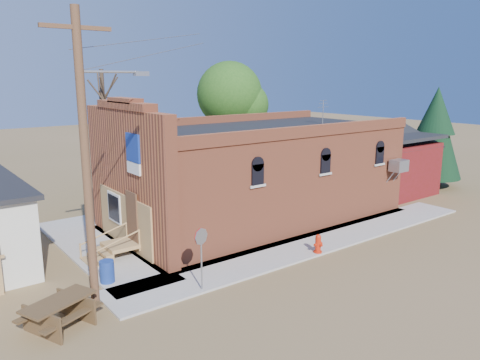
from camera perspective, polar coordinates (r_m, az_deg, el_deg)
ground at (r=19.12m, az=8.23°, el=-9.34°), size 120.00×120.00×0.00m
sidewalk_south at (r=20.71m, az=9.39°, el=-7.54°), size 19.00×2.20×0.08m
sidewalk_west at (r=20.68m, az=-16.88°, el=-7.95°), size 2.60×10.00×0.08m
brick_bar at (r=23.43m, az=1.66°, el=0.80°), size 16.40×7.97×6.30m
red_shed at (r=30.52m, az=16.23°, el=2.88°), size 5.40×6.40×4.30m
utility_pole at (r=14.51m, az=-18.13°, el=2.80°), size 3.12×0.26×9.00m
tree_bare_near at (r=27.20m, az=-16.37°, el=9.61°), size 2.80×2.80×7.65m
tree_leafy at (r=31.98m, az=-1.28°, el=10.38°), size 4.40×4.40×8.15m
evergreen_tree at (r=32.85m, az=22.69°, el=5.60°), size 3.60×3.60×6.50m
fire_hydrant at (r=19.35m, az=9.50°, el=-7.66°), size 0.43×0.40×0.77m
stop_sign at (r=15.53m, az=-4.76°, el=-7.59°), size 0.57×0.22×2.16m
trash_barrel at (r=17.12m, az=-15.91°, el=-10.67°), size 0.52×0.52×0.78m
picnic_table at (r=14.76m, az=-21.18°, el=-14.53°), size 2.47×2.20×0.85m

